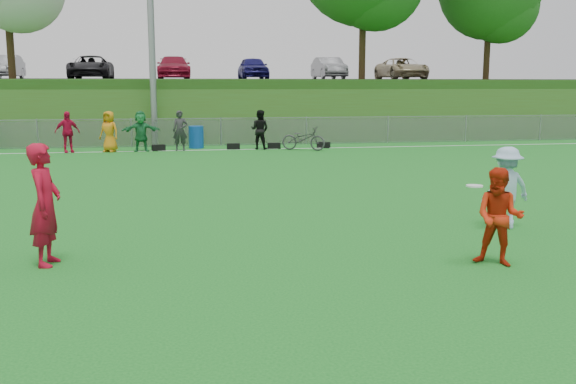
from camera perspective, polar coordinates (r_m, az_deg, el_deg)
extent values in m
plane|color=#135E1A|center=(10.14, 2.68, -6.28)|extent=(120.00, 120.00, 0.00)
cube|color=white|center=(27.73, -5.64, 3.76)|extent=(60.00, 0.10, 0.01)
cube|color=gray|center=(29.67, -5.98, 5.28)|extent=(58.00, 0.02, 1.20)
cube|color=gray|center=(29.63, -6.00, 6.53)|extent=(58.00, 0.04, 0.04)
cylinder|color=gray|center=(30.49, -12.11, 15.40)|extent=(0.30, 0.30, 12.00)
cube|color=#2B4D15|center=(40.59, -7.18, 7.65)|extent=(120.00, 18.00, 3.00)
cube|color=black|center=(42.57, -7.37, 9.82)|extent=(120.00, 12.00, 0.10)
cylinder|color=black|center=(35.61, -23.68, 15.17)|extent=(0.36, 0.36, 7.50)
cylinder|color=black|center=(40.07, 17.40, 14.44)|extent=(0.36, 0.36, 7.00)
sphere|color=#225516|center=(40.16, 18.44, 15.38)|extent=(4.20, 4.20, 4.20)
imported|color=gray|center=(42.67, -23.90, 10.13)|extent=(1.52, 4.37, 1.44)
imported|color=black|center=(41.80, -17.11, 10.55)|extent=(2.39, 5.18, 1.44)
imported|color=maroon|center=(41.52, -10.13, 10.82)|extent=(2.02, 4.96, 1.44)
imported|color=navy|center=(41.85, -3.14, 10.94)|extent=(1.70, 4.23, 1.44)
imported|color=slate|center=(42.76, 3.65, 10.91)|extent=(1.52, 4.37, 1.44)
imported|color=tan|center=(44.22, 10.06, 10.74)|extent=(2.39, 5.18, 1.44)
imported|color=#C40D37|center=(27.90, -19.03, 5.06)|extent=(1.08, 0.74, 1.69)
imported|color=orange|center=(27.70, -15.61, 5.20)|extent=(0.98, 0.86, 1.69)
imported|color=#217C40|center=(27.61, -12.94, 5.30)|extent=(1.61, 0.62, 1.69)
imported|color=#2A2A2C|center=(27.58, -9.57, 5.40)|extent=(0.65, 0.46, 1.69)
imported|color=black|center=(27.83, -2.52, 5.56)|extent=(1.03, 0.96, 1.69)
cube|color=black|center=(27.74, -11.43, 3.88)|extent=(0.60, 0.39, 0.26)
cube|color=black|center=(27.85, -4.88, 4.06)|extent=(0.56, 0.29, 0.26)
cube|color=black|center=(28.08, -1.25, 4.13)|extent=(0.57, 0.31, 0.26)
cube|color=black|center=(28.50, 3.18, 4.20)|extent=(0.61, 0.53, 0.26)
imported|color=#AE0C24|center=(10.49, -20.77, -1.06)|extent=(0.54, 0.74, 1.89)
imported|color=red|center=(10.33, 18.27, -2.13)|extent=(0.94, 0.91, 1.52)
imported|color=#9FBFDD|center=(13.04, 18.82, 0.34)|extent=(1.10, 0.74, 1.59)
cylinder|color=white|center=(9.95, 16.25, 0.52)|extent=(0.25, 0.25, 0.02)
cylinder|color=#0E43A0|center=(28.62, -8.16, 4.86)|extent=(0.70, 0.70, 0.97)
imported|color=#323235|center=(27.36, 1.39, 4.77)|extent=(1.99, 1.53, 1.01)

